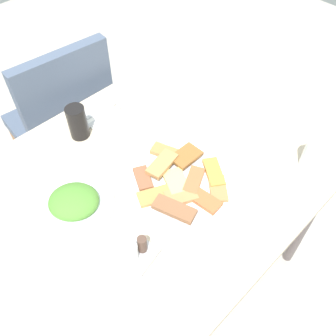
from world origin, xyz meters
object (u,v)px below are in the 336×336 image
at_px(pide_platter, 181,181).
at_px(paper_napkin, 101,115).
at_px(drinking_glass, 314,155).
at_px(condiment_caddy, 138,251).
at_px(salad_plate_greens, 74,203).
at_px(soda_can, 78,122).
at_px(dining_chair, 65,119).
at_px(spoon, 97,112).
at_px(fork, 103,117).
at_px(dining_table, 160,184).

bearing_deg(pide_platter, paper_napkin, 87.88).
xyz_separation_m(drinking_glass, condiment_caddy, (-0.61, 0.16, -0.03)).
height_order(salad_plate_greens, condiment_caddy, condiment_caddy).
distance_m(drinking_glass, paper_napkin, 0.76).
relative_size(pide_platter, salad_plate_greens, 1.43).
xyz_separation_m(soda_can, drinking_glass, (0.45, -0.65, -0.01)).
distance_m(salad_plate_greens, drinking_glass, 0.76).
relative_size(dining_chair, spoon, 5.77).
bearing_deg(paper_napkin, drinking_glass, -63.60).
xyz_separation_m(salad_plate_greens, paper_napkin, (0.30, 0.26, -0.02)).
xyz_separation_m(fork, condiment_caddy, (-0.28, -0.50, 0.02)).
height_order(drinking_glass, spoon, drinking_glass).
bearing_deg(paper_napkin, condiment_caddy, -118.04).
bearing_deg(salad_plate_greens, pide_platter, -29.81).
height_order(dining_chair, paper_napkin, dining_chair).
distance_m(dining_table, paper_napkin, 0.35).
bearing_deg(fork, spoon, 89.26).
relative_size(soda_can, condiment_caddy, 1.15).
bearing_deg(fork, paper_napkin, 89.26).
relative_size(drinking_glass, paper_napkin, 0.79).
distance_m(paper_napkin, condiment_caddy, 0.59).
xyz_separation_m(soda_can, condiment_caddy, (-0.16, -0.49, -0.04)).
bearing_deg(spoon, salad_plate_greens, -134.06).
bearing_deg(drinking_glass, dining_table, 136.61).
xyz_separation_m(dining_chair, drinking_glass, (0.33, -1.00, 0.29)).
distance_m(dining_table, condiment_caddy, 0.33).
height_order(dining_chair, pide_platter, dining_chair).
bearing_deg(spoon, condiment_caddy, -114.19).
relative_size(dining_chair, paper_napkin, 6.79).
bearing_deg(spoon, paper_napkin, -86.95).
height_order(dining_table, soda_can, soda_can).
bearing_deg(salad_plate_greens, condiment_caddy, -83.72).
height_order(spoon, condiment_caddy, condiment_caddy).
height_order(fork, spoon, same).
height_order(drinking_glass, paper_napkin, drinking_glass).
relative_size(dining_chair, soda_can, 7.65).
distance_m(pide_platter, soda_can, 0.41).
distance_m(dining_table, salad_plate_greens, 0.31).
xyz_separation_m(drinking_glass, spoon, (-0.34, 0.70, -0.05)).
bearing_deg(dining_chair, paper_napkin, -90.91).
bearing_deg(condiment_caddy, dining_chair, 71.48).
bearing_deg(salad_plate_greens, soda_can, 50.69).
bearing_deg(dining_table, fork, 85.95).
xyz_separation_m(dining_table, condiment_caddy, (-0.25, -0.18, 0.11)).
distance_m(dining_chair, drinking_glass, 1.09).
height_order(soda_can, condiment_caddy, soda_can).
relative_size(drinking_glass, fork, 0.68).
xyz_separation_m(dining_table, dining_chair, (0.03, 0.66, -0.15)).
bearing_deg(soda_can, dining_chair, 71.56).
bearing_deg(pide_platter, fork, 87.79).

